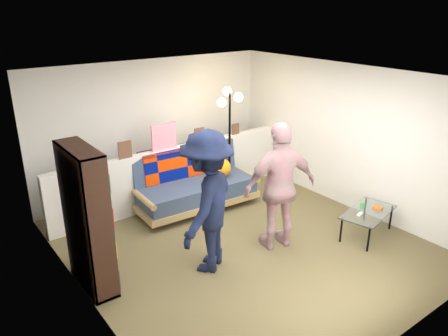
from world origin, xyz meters
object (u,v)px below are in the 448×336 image
Objects in this scene: coffee_table at (368,213)px; person_right at (280,187)px; bookshelf at (87,224)px; person_left at (207,202)px; futon_sofa at (194,184)px; floor_lamp at (229,120)px.

person_right reaches higher than coffee_table.
bookshelf is at bearing -0.35° from person_right.
person_left is (-2.38, 0.75, 0.57)m from coffee_table.
futon_sofa is 1.94m from person_left.
bookshelf is at bearing 160.94° from coffee_table.
coffee_table is 2.81m from floor_lamp.
floor_lamp is (-0.65, 2.55, 0.99)m from coffee_table.
person_right is at bearing -107.37° from floor_lamp.
person_left is at bearing -21.61° from bookshelf.
person_left is (-0.87, -1.65, 0.52)m from futon_sofa.
bookshelf is 2.58m from person_right.
futon_sofa is at bearing -66.97° from person_right.
person_left is at bearing 162.44° from coffee_table.
futon_sofa is at bearing -170.24° from floor_lamp.
person_right is (1.12, -0.16, -0.02)m from person_left.
person_right is (2.48, -0.70, 0.08)m from bookshelf.
person_right is (0.24, -1.81, 0.50)m from futon_sofa.
person_right is at bearing 154.67° from coffee_table.
futon_sofa is 1.10× the size of floor_lamp.
bookshelf is 3.38m from floor_lamp.
floor_lamp is at bearing 9.76° from futon_sofa.
coffee_table is 1.50m from person_right.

